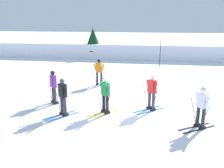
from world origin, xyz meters
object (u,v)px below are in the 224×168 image
object	(u,v)px
skier_orange	(99,72)
skier_green	(105,94)
skier_black	(63,96)
skier_white	(201,106)
trail_marker_pole	(160,53)
conifer_far_left	(93,40)
skier_red	(152,92)
skier_purple	(53,86)

from	to	relation	value
skier_orange	skier_green	world-z (taller)	same
skier_black	skier_white	world-z (taller)	same
skier_black	trail_marker_pole	distance (m)	12.48
conifer_far_left	skier_black	bearing A→B (deg)	-82.24
skier_orange	trail_marker_pole	size ratio (longest dim) A/B	0.70
skier_orange	skier_green	size ratio (longest dim) A/B	1.00
skier_green	skier_red	bearing A→B (deg)	18.39
skier_red	skier_orange	bearing A→B (deg)	130.63
skier_white	skier_red	distance (m)	2.50
skier_black	trail_marker_pole	bearing A→B (deg)	67.71
skier_black	skier_purple	size ratio (longest dim) A/B	1.00
trail_marker_pole	conifer_far_left	xyz separation A→B (m)	(-6.83, 3.82, 0.75)
skier_orange	skier_green	distance (m)	4.65
skier_red	trail_marker_pole	world-z (taller)	trail_marker_pole
skier_green	conifer_far_left	bearing A→B (deg)	104.74
skier_black	skier_green	bearing A→B (deg)	16.47
skier_green	trail_marker_pole	distance (m)	11.39
skier_white	skier_red	bearing A→B (deg)	139.49
skier_purple	skier_white	bearing A→B (deg)	-15.02
skier_white	skier_purple	distance (m)	7.03
skier_red	conifer_far_left	distance (m)	15.39
skier_white	skier_green	xyz separation A→B (m)	(-3.98, 0.94, -0.00)
skier_red	trail_marker_pole	xyz separation A→B (m)	(0.85, 10.32, 0.31)
skier_black	conifer_far_left	world-z (taller)	conifer_far_left
skier_white	conifer_far_left	bearing A→B (deg)	116.55
skier_white	skier_orange	size ratio (longest dim) A/B	1.00
skier_orange	trail_marker_pole	xyz separation A→B (m)	(4.11, 6.51, 0.31)
skier_white	conifer_far_left	distance (m)	17.66
skier_green	skier_white	bearing A→B (deg)	-13.24
skier_black	trail_marker_pole	world-z (taller)	trail_marker_pole
skier_black	conifer_far_left	distance (m)	15.54
skier_orange	conifer_far_left	distance (m)	10.74
skier_red	trail_marker_pole	distance (m)	10.36
trail_marker_pole	conifer_far_left	world-z (taller)	conifer_far_left
skier_red	skier_orange	size ratio (longest dim) A/B	1.00
skier_orange	trail_marker_pole	bearing A→B (deg)	57.74
conifer_far_left	trail_marker_pole	bearing A→B (deg)	-29.25
skier_black	skier_orange	bearing A→B (deg)	82.97
skier_green	trail_marker_pole	bearing A→B (deg)	75.12
skier_green	conifer_far_left	world-z (taller)	conifer_far_left
skier_white	skier_black	bearing A→B (deg)	176.03
skier_white	skier_purple	xyz separation A→B (m)	(-6.79, 1.82, -0.00)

